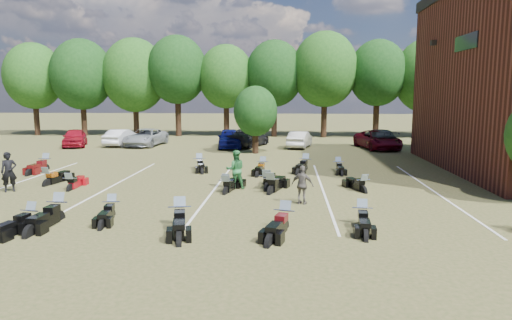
# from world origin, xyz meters

# --- Properties ---
(ground) EXTENTS (160.00, 160.00, 0.00)m
(ground) POSITION_xyz_m (0.00, 0.00, 0.00)
(ground) COLOR brown
(ground) RESTS_ON ground
(car_0) EXTENTS (3.13, 4.67, 1.48)m
(car_0) POSITION_xyz_m (-17.26, 18.75, 0.74)
(car_0) COLOR maroon
(car_0) RESTS_ON ground
(car_1) EXTENTS (1.92, 4.34, 1.39)m
(car_1) POSITION_xyz_m (-13.59, 19.63, 0.69)
(car_1) COLOR silver
(car_1) RESTS_ON ground
(car_2) EXTENTS (2.89, 5.37, 1.43)m
(car_2) POSITION_xyz_m (-11.53, 19.63, 0.72)
(car_2) COLOR #93979B
(car_2) RESTS_ON ground
(car_3) EXTENTS (3.72, 5.54, 1.49)m
(car_3) POSITION_xyz_m (-2.92, 19.69, 0.75)
(car_3) COLOR black
(car_3) RESTS_ON ground
(car_4) EXTENTS (2.44, 4.78, 1.56)m
(car_4) POSITION_xyz_m (-4.32, 18.75, 0.78)
(car_4) COLOR #0D105B
(car_4) RESTS_ON ground
(car_5) EXTENTS (2.25, 4.26, 1.34)m
(car_5) POSITION_xyz_m (1.36, 19.25, 0.67)
(car_5) COLOR #A8A8A4
(car_5) RESTS_ON ground
(car_6) EXTENTS (3.43, 5.64, 1.46)m
(car_6) POSITION_xyz_m (7.50, 18.81, 0.73)
(car_6) COLOR #560413
(car_6) RESTS_ON ground
(car_7) EXTENTS (2.41, 5.24, 1.49)m
(car_7) POSITION_xyz_m (7.84, 19.95, 0.74)
(car_7) COLOR #3C3D42
(car_7) RESTS_ON ground
(person_black) EXTENTS (0.79, 0.74, 1.81)m
(person_black) POSITION_xyz_m (-12.13, 1.57, 0.90)
(person_black) COLOR black
(person_black) RESTS_ON ground
(person_green) EXTENTS (1.00, 0.85, 1.81)m
(person_green) POSITION_xyz_m (-2.04, 2.91, 0.91)
(person_green) COLOR #2A7137
(person_green) RESTS_ON ground
(person_grey) EXTENTS (0.99, 0.69, 1.57)m
(person_grey) POSITION_xyz_m (0.97, 0.14, 0.78)
(person_grey) COLOR #514C46
(person_grey) RESTS_ON ground
(motorcycle_0) EXTENTS (1.01, 2.24, 1.20)m
(motorcycle_0) POSITION_xyz_m (-8.09, -3.76, 0.00)
(motorcycle_0) COLOR black
(motorcycle_0) RESTS_ON ground
(motorcycle_1) EXTENTS (0.94, 2.11, 1.14)m
(motorcycle_1) POSITION_xyz_m (-5.93, -2.23, 0.00)
(motorcycle_1) COLOR black
(motorcycle_1) RESTS_ON ground
(motorcycle_2) EXTENTS (0.81, 2.45, 1.36)m
(motorcycle_2) POSITION_xyz_m (-7.61, -2.84, 0.00)
(motorcycle_2) COLOR black
(motorcycle_2) RESTS_ON ground
(motorcycle_3) EXTENTS (1.30, 2.58, 1.38)m
(motorcycle_3) POSITION_xyz_m (-3.20, -3.24, 0.00)
(motorcycle_3) COLOR black
(motorcycle_3) RESTS_ON ground
(motorcycle_4) EXTENTS (0.88, 2.24, 1.22)m
(motorcycle_4) POSITION_xyz_m (2.89, -2.66, 0.00)
(motorcycle_4) COLOR black
(motorcycle_4) RESTS_ON ground
(motorcycle_5) EXTENTS (1.31, 2.44, 1.30)m
(motorcycle_5) POSITION_xyz_m (0.28, -3.33, 0.00)
(motorcycle_5) COLOR black
(motorcycle_5) RESTS_ON ground
(motorcycle_7) EXTENTS (0.80, 2.12, 1.16)m
(motorcycle_7) POSITION_xyz_m (-9.55, 2.00, 0.00)
(motorcycle_7) COLOR maroon
(motorcycle_7) RESTS_ON ground
(motorcycle_8) EXTENTS (1.09, 2.36, 1.27)m
(motorcycle_8) POSITION_xyz_m (-11.15, 3.00, 0.00)
(motorcycle_8) COLOR black
(motorcycle_8) RESTS_ON ground
(motorcycle_9) EXTENTS (1.25, 2.26, 1.20)m
(motorcycle_9) POSITION_xyz_m (-2.33, 2.11, 0.00)
(motorcycle_9) COLOR black
(motorcycle_9) RESTS_ON ground
(motorcycle_10) EXTENTS (1.45, 2.56, 1.36)m
(motorcycle_10) POSITION_xyz_m (-0.36, 1.97, 0.00)
(motorcycle_10) COLOR black
(motorcycle_10) RESTS_ON ground
(motorcycle_11) EXTENTS (1.01, 2.22, 1.19)m
(motorcycle_11) POSITION_xyz_m (-2.35, 1.81, 0.00)
(motorcycle_11) COLOR black
(motorcycle_11) RESTS_ON ground
(motorcycle_12) EXTENTS (1.03, 2.50, 1.36)m
(motorcycle_12) POSITION_xyz_m (-0.57, 2.66, 0.00)
(motorcycle_12) COLOR black
(motorcycle_12) RESTS_ON ground
(motorcycle_13) EXTENTS (1.33, 2.21, 1.17)m
(motorcycle_13) POSITION_xyz_m (3.76, 2.51, 0.00)
(motorcycle_13) COLOR black
(motorcycle_13) RESTS_ON ground
(motorcycle_14) EXTENTS (0.81, 2.43, 1.35)m
(motorcycle_14) POSITION_xyz_m (-13.59, 7.29, 0.00)
(motorcycle_14) COLOR #4A0A0B
(motorcycle_14) RESTS_ON ground
(motorcycle_16) EXTENTS (1.30, 2.37, 1.26)m
(motorcycle_16) POSITION_xyz_m (-4.78, 8.30, 0.00)
(motorcycle_16) COLOR black
(motorcycle_16) RESTS_ON ground
(motorcycle_17) EXTENTS (0.96, 2.23, 1.20)m
(motorcycle_17) POSITION_xyz_m (-1.03, 7.53, 0.00)
(motorcycle_17) COLOR black
(motorcycle_17) RESTS_ON ground
(motorcycle_18) EXTENTS (0.68, 2.02, 1.12)m
(motorcycle_18) POSITION_xyz_m (3.25, 8.07, 0.00)
(motorcycle_18) COLOR black
(motorcycle_18) RESTS_ON ground
(motorcycle_19) EXTENTS (1.34, 2.46, 1.31)m
(motorcycle_19) POSITION_xyz_m (1.40, 8.41, 0.00)
(motorcycle_19) COLOR black
(motorcycle_19) RESTS_ON ground
(tree_line) EXTENTS (56.00, 6.00, 9.79)m
(tree_line) POSITION_xyz_m (-1.00, 29.00, 6.31)
(tree_line) COLOR black
(tree_line) RESTS_ON ground
(young_tree_midfield) EXTENTS (3.20, 3.20, 4.70)m
(young_tree_midfield) POSITION_xyz_m (-2.00, 15.50, 3.09)
(young_tree_midfield) COLOR black
(young_tree_midfield) RESTS_ON ground
(parking_lines) EXTENTS (20.10, 14.00, 0.01)m
(parking_lines) POSITION_xyz_m (-3.00, 3.00, 0.01)
(parking_lines) COLOR silver
(parking_lines) RESTS_ON ground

